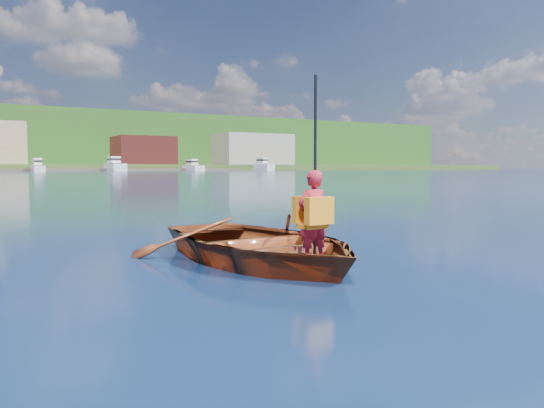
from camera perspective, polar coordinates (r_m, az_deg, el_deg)
name	(u,v)px	position (r m, az deg, el deg)	size (l,w,h in m)	color
ground	(223,254)	(7.22, -5.34, -5.39)	(600.00, 600.00, 0.00)	#10233C
rowboat	(259,244)	(6.60, -1.46, -4.36)	(2.77, 3.71, 0.73)	#73390B
child_paddler	(313,215)	(5.90, 4.40, -1.21)	(0.40, 0.36, 2.11)	#A91C2F
marina_yachts	(21,166)	(150.17, -25.40, 3.69)	(138.49, 13.17, 4.43)	white
hillside_trees	(4,128)	(243.30, -26.84, 7.32)	(275.95, 73.59, 23.85)	#382314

